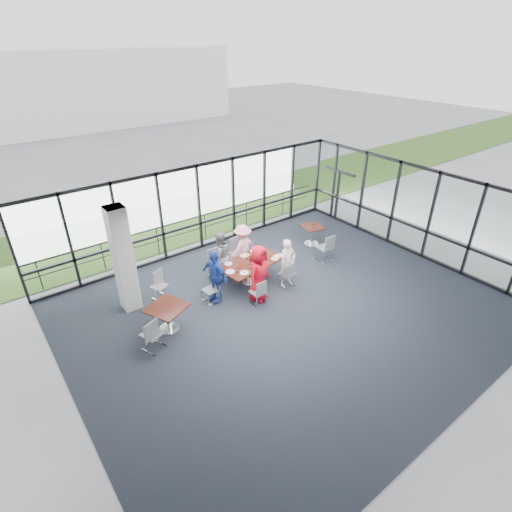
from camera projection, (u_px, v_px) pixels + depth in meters
floor at (289, 311)px, 11.75m from camera, size 12.00×10.00×0.02m
ceiling at (294, 210)px, 10.17m from camera, size 12.00×10.00×0.04m
wall_left at (62, 358)px, 7.80m from camera, size 0.10×10.00×3.20m
wall_front at (468, 371)px, 7.50m from camera, size 12.00×0.10×3.20m
curtain_wall_back at (199, 208)px, 14.43m from camera, size 12.00×0.10×3.20m
curtain_wall_right at (418, 212)px, 14.13m from camera, size 0.10×10.00×3.20m
exit_door at (337, 196)px, 16.99m from camera, size 0.12×1.60×2.10m
structural_column at (123, 260)px, 11.14m from camera, size 0.50×0.50×3.20m
apron at (148, 207)px, 18.69m from camera, size 80.00×70.00×0.02m
grass_strip at (167, 221)px, 17.29m from camera, size 80.00×5.00×0.01m
hangar_main at (80, 86)px, 34.55m from camera, size 24.00×10.00×6.00m
guard_rail at (193, 229)px, 15.38m from camera, size 12.00×0.06×0.06m
main_table at (250, 265)px, 12.78m from camera, size 2.23×1.42×0.75m
side_table_left at (167, 310)px, 10.70m from camera, size 1.26×1.26×0.75m
side_table_right at (312, 229)px, 15.12m from camera, size 0.89×0.89×0.75m
diner_near_left at (259, 273)px, 11.84m from camera, size 1.03×0.85×1.80m
diner_near_right at (288, 263)px, 12.54m from camera, size 0.60×0.45×1.62m
diner_far_left at (220, 256)px, 12.84m from camera, size 0.84×0.52×1.71m
diner_far_right at (243, 247)px, 13.47m from camera, size 1.11×0.69×1.62m
diner_end at (215, 276)px, 11.80m from camera, size 0.72×1.09×1.71m
chair_main_nl at (258, 292)px, 11.85m from camera, size 0.41×0.41×0.82m
chair_main_nr at (287, 274)px, 12.70m from camera, size 0.50×0.50×0.87m
chair_main_fl at (216, 264)px, 13.16m from camera, size 0.47×0.47×0.93m
chair_main_fr at (237, 253)px, 13.79m from camera, size 0.53×0.53×0.97m
chair_main_end at (210, 290)px, 11.95m from camera, size 0.44×0.44×0.82m
chair_spare_la at (152, 334)px, 10.11m from camera, size 0.62×0.62×0.98m
chair_spare_lb at (159, 286)px, 12.11m from camera, size 0.53×0.53×0.84m
chair_spare_r at (325, 248)px, 14.12m from camera, size 0.51×0.51×0.98m
plate_nl at (244, 273)px, 12.15m from camera, size 0.28×0.28×0.01m
plate_nr at (275, 259)px, 12.89m from camera, size 0.24×0.24×0.01m
plate_fl at (228, 264)px, 12.62m from camera, size 0.24×0.24×0.01m
plate_fr at (254, 251)px, 13.33m from camera, size 0.27×0.27×0.01m
plate_end at (230, 272)px, 12.19m from camera, size 0.28×0.28×0.01m
tumbler_a at (250, 267)px, 12.32m from camera, size 0.08×0.08×0.15m
tumbler_b at (264, 259)px, 12.75m from camera, size 0.07×0.07×0.15m
tumbler_c at (247, 257)px, 12.86m from camera, size 0.06×0.06×0.13m
tumbler_d at (238, 270)px, 12.16m from camera, size 0.07×0.07×0.14m
menu_a at (257, 269)px, 12.34m from camera, size 0.36×0.29×0.00m
menu_b at (278, 256)px, 13.07m from camera, size 0.32×0.24×0.00m
menu_c at (245, 255)px, 13.10m from camera, size 0.35×0.27×0.00m
condiment_caddy at (251, 260)px, 12.77m from camera, size 0.10×0.07×0.04m
ketchup_bottle at (251, 258)px, 12.76m from camera, size 0.06×0.06×0.18m
green_bottle at (253, 257)px, 12.81m from camera, size 0.05×0.05×0.20m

